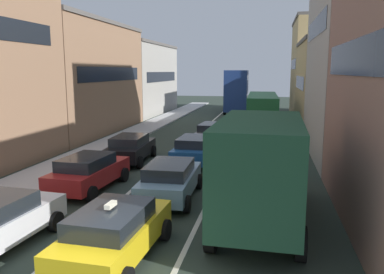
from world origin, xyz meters
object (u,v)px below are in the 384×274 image
at_px(removalist_box_truck, 261,166).
at_px(wagon_right_lane_far, 259,136).
at_px(sedan_left_lane_third, 130,148).
at_px(sedan_right_lane_behind_truck, 256,154).
at_px(bus_mid_queue_primary, 262,107).
at_px(wagon_left_lane_second, 89,171).
at_px(taxi_centre_lane_front, 114,232).
at_px(bus_far_queue_secondary, 237,89).
at_px(hatchback_centre_lane_third, 195,149).
at_px(coupe_centre_lane_fourth, 213,133).
at_px(sedan_centre_lane_second, 170,179).

bearing_deg(removalist_box_truck, wagon_right_lane_far, 3.39).
bearing_deg(sedan_left_lane_third, sedan_right_lane_behind_truck, -96.17).
bearing_deg(removalist_box_truck, bus_mid_queue_primary, 2.57).
height_order(wagon_left_lane_second, sedan_right_lane_behind_truck, same).
bearing_deg(sedan_right_lane_behind_truck, taxi_centre_lane_front, 164.41).
distance_m(sedan_right_lane_behind_truck, bus_far_queue_secondary, 28.17).
xyz_separation_m(taxi_centre_lane_front, wagon_right_lane_far, (3.28, 16.11, -0.00)).
bearing_deg(taxi_centre_lane_front, sedan_right_lane_behind_truck, -15.00).
distance_m(wagon_left_lane_second, sedan_right_lane_behind_truck, 8.39).
xyz_separation_m(hatchback_centre_lane_third, coupe_centre_lane_fourth, (0.17, 5.58, 0.00)).
height_order(sedan_centre_lane_second, hatchback_centre_lane_third, same).
relative_size(wagon_left_lane_second, bus_far_queue_secondary, 0.42).
bearing_deg(bus_mid_queue_primary, taxi_centre_lane_front, 171.57).
height_order(sedan_right_lane_behind_truck, bus_far_queue_secondary, bus_far_queue_secondary).
distance_m(coupe_centre_lane_fourth, wagon_right_lane_far, 3.18).
bearing_deg(coupe_centre_lane_fourth, sedan_left_lane_third, 151.40).
bearing_deg(sedan_centre_lane_second, coupe_centre_lane_fourth, -1.78).
relative_size(sedan_centre_lane_second, wagon_right_lane_far, 1.00).
bearing_deg(coupe_centre_lane_fourth, sedan_centre_lane_second, -176.26).
bearing_deg(sedan_right_lane_behind_truck, sedan_centre_lane_second, 151.40).
bearing_deg(sedan_right_lane_behind_truck, hatchback_centre_lane_third, 80.08).
xyz_separation_m(sedan_centre_lane_second, wagon_right_lane_far, (3.10, 10.92, 0.00)).
bearing_deg(coupe_centre_lane_fourth, wagon_right_lane_far, -98.86).
xyz_separation_m(removalist_box_truck, hatchback_centre_lane_third, (-3.69, 7.92, -1.18)).
height_order(taxi_centre_lane_front, hatchback_centre_lane_third, taxi_centre_lane_front).
bearing_deg(sedan_right_lane_behind_truck, bus_mid_queue_primary, 2.20).
distance_m(hatchback_centre_lane_third, bus_mid_queue_primary, 15.57).
height_order(wagon_left_lane_second, sedan_left_lane_third, same).
xyz_separation_m(sedan_right_lane_behind_truck, bus_far_queue_secondary, (-3.36, 27.89, 2.03)).
distance_m(hatchback_centre_lane_third, sedan_left_lane_third, 3.59).
height_order(sedan_left_lane_third, bus_far_queue_secondary, bus_far_queue_secondary).
height_order(hatchback_centre_lane_third, sedan_right_lane_behind_truck, same).
xyz_separation_m(removalist_box_truck, sedan_left_lane_third, (-7.27, 7.59, -1.18)).
height_order(taxi_centre_lane_front, wagon_left_lane_second, taxi_centre_lane_front).
bearing_deg(sedan_left_lane_third, wagon_left_lane_second, 177.45).
relative_size(removalist_box_truck, bus_far_queue_secondary, 0.73).
bearing_deg(coupe_centre_lane_fourth, taxi_centre_lane_front, -176.89).
relative_size(wagon_right_lane_far, bus_far_queue_secondary, 0.41).
distance_m(wagon_left_lane_second, sedan_left_lane_third, 5.22).
height_order(taxi_centre_lane_front, sedan_left_lane_third, taxi_centre_lane_front).
relative_size(sedan_centre_lane_second, bus_far_queue_secondary, 0.41).
xyz_separation_m(sedan_left_lane_third, bus_far_queue_secondary, (3.54, 27.53, 2.03)).
distance_m(taxi_centre_lane_front, hatchback_centre_lane_third, 11.22).
xyz_separation_m(sedan_left_lane_third, bus_mid_queue_primary, (6.84, 15.53, 0.96)).
bearing_deg(wagon_right_lane_far, coupe_centre_lane_fourth, 75.74).
xyz_separation_m(sedan_right_lane_behind_truck, bus_mid_queue_primary, (-0.06, 15.89, 0.96)).
distance_m(removalist_box_truck, coupe_centre_lane_fourth, 14.01).
xyz_separation_m(sedan_left_lane_third, coupe_centre_lane_fourth, (3.74, 5.92, 0.00)).
relative_size(taxi_centre_lane_front, hatchback_centre_lane_third, 1.01).
bearing_deg(removalist_box_truck, bus_far_queue_secondary, 7.57).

